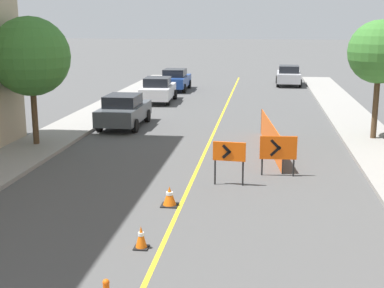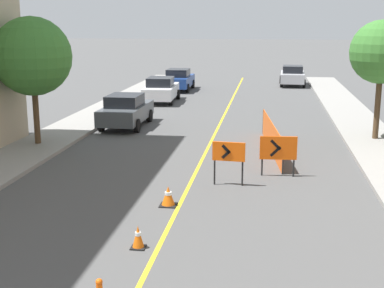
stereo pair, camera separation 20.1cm
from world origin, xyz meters
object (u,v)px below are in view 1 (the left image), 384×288
object	(u,v)px
traffic_cone_third	(141,237)
parked_car_curb_far	(175,80)
parked_car_curb_near	(124,111)
street_tree_right_near	(380,52)
street_tree_left_near	(31,57)
arrow_barricade_primary	(229,154)
parked_car_curb_mid	(158,90)
traffic_cone_fourth	(170,196)
parked_car_opposite_side	(289,75)
arrow_barricade_secondary	(278,149)

from	to	relation	value
traffic_cone_third	parked_car_curb_far	distance (m)	28.24
parked_car_curb_near	street_tree_right_near	size ratio (longest dim) A/B	0.87
parked_car_curb_near	street_tree_right_near	xyz separation A→B (m)	(11.44, -1.71, 2.99)
street_tree_left_near	street_tree_right_near	size ratio (longest dim) A/B	1.03
traffic_cone_third	parked_car_curb_far	world-z (taller)	parked_car_curb_far
arrow_barricade_primary	parked_car_curb_mid	bearing A→B (deg)	113.38
street_tree_left_near	traffic_cone_fourth	bearing A→B (deg)	-43.47
traffic_cone_third	parked_car_curb_far	size ratio (longest dim) A/B	0.12
traffic_cone_fourth	parked_car_opposite_side	bearing A→B (deg)	81.27
parked_car_curb_near	parked_car_opposite_side	xyz separation A→B (m)	(8.68, 18.33, 0.00)
traffic_cone_fourth	parked_car_curb_near	distance (m)	11.75
traffic_cone_fourth	parked_car_curb_far	xyz separation A→B (m)	(-3.96, 25.05, 0.52)
traffic_cone_third	parked_car_curb_mid	bearing A→B (deg)	100.14
arrow_barricade_primary	parked_car_curb_far	xyz separation A→B (m)	(-5.48, 22.89, -0.21)
street_tree_right_near	arrow_barricade_secondary	bearing A→B (deg)	-125.62
arrow_barricade_primary	parked_car_curb_near	world-z (taller)	parked_car_curb_near
traffic_cone_third	parked_car_curb_mid	world-z (taller)	parked_car_curb_mid
traffic_cone_third	street_tree_right_near	distance (m)	14.69
traffic_cone_fourth	parked_car_curb_mid	world-z (taller)	parked_car_curb_mid
traffic_cone_third	traffic_cone_fourth	bearing A→B (deg)	87.16
parked_car_opposite_side	street_tree_left_near	distance (m)	25.71
traffic_cone_fourth	parked_car_curb_far	distance (m)	25.37
parked_car_curb_near	parked_car_curb_mid	bearing A→B (deg)	89.68
traffic_cone_fourth	arrow_barricade_secondary	xyz separation A→B (m)	(3.07, 3.40, 0.65)
parked_car_opposite_side	street_tree_right_near	xyz separation A→B (m)	(2.77, -20.04, 2.99)
parked_car_curb_mid	parked_car_curb_far	xyz separation A→B (m)	(0.12, 5.93, 0.00)
arrow_barricade_primary	street_tree_right_near	world-z (taller)	street_tree_right_near
arrow_barricade_secondary	street_tree_left_near	xyz separation A→B (m)	(-9.73, 2.91, 2.75)
arrow_barricade_secondary	arrow_barricade_primary	bearing A→B (deg)	-145.74
parked_car_curb_mid	street_tree_right_near	world-z (taller)	street_tree_right_near
arrow_barricade_secondary	parked_car_curb_far	world-z (taller)	parked_car_curb_far
arrow_barricade_secondary	parked_car_curb_far	distance (m)	22.76
traffic_cone_third	parked_car_curb_near	bearing A→B (deg)	106.18
parked_car_curb_mid	street_tree_left_near	size ratio (longest dim) A/B	0.86
traffic_cone_third	arrow_barricade_primary	bearing A→B (deg)	71.90
traffic_cone_fourth	parked_car_curb_far	world-z (taller)	parked_car_curb_far
parked_car_curb_mid	parked_car_curb_far	distance (m)	5.94
parked_car_curb_near	arrow_barricade_primary	bearing A→B (deg)	-56.80
arrow_barricade_secondary	street_tree_left_near	world-z (taller)	street_tree_left_near
parked_car_opposite_side	street_tree_right_near	size ratio (longest dim) A/B	0.87
parked_car_curb_far	street_tree_left_near	world-z (taller)	street_tree_left_near
parked_car_curb_mid	street_tree_left_near	bearing A→B (deg)	-104.19
arrow_barricade_primary	parked_car_curb_far	distance (m)	23.53
parked_car_curb_far	street_tree_right_near	distance (m)	19.60
arrow_barricade_secondary	street_tree_left_near	bearing A→B (deg)	159.03
arrow_barricade_primary	parked_car_opposite_side	size ratio (longest dim) A/B	0.32
arrow_barricade_primary	arrow_barricade_secondary	world-z (taller)	arrow_barricade_primary
parked_car_curb_mid	arrow_barricade_secondary	bearing A→B (deg)	-68.35
traffic_cone_fourth	arrow_barricade_primary	size ratio (longest dim) A/B	0.40
arrow_barricade_primary	street_tree_right_near	size ratio (longest dim) A/B	0.28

